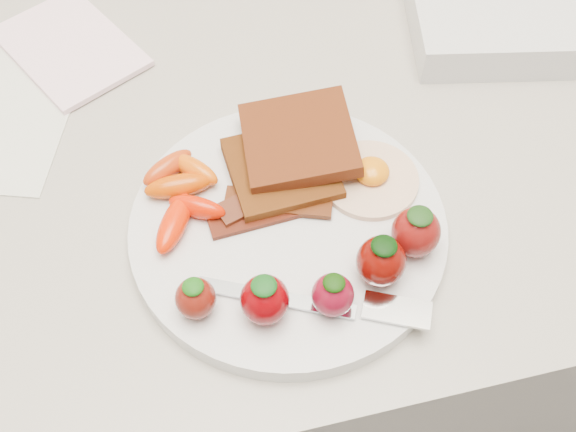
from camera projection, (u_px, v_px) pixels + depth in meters
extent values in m
cube|color=gray|center=(274.00, 327.00, 1.07)|extent=(2.00, 0.60, 0.90)
cylinder|color=silver|center=(288.00, 229.00, 0.62)|extent=(0.27, 0.27, 0.02)
cube|color=#381D07|center=(282.00, 170.00, 0.63)|extent=(0.09, 0.09, 0.01)
cube|color=#411E0D|center=(299.00, 140.00, 0.63)|extent=(0.11, 0.10, 0.02)
cylinder|color=#F5EACE|center=(370.00, 180.00, 0.63)|extent=(0.09, 0.09, 0.01)
ellipsoid|color=orange|center=(372.00, 171.00, 0.63)|extent=(0.03, 0.03, 0.02)
cube|color=black|center=(262.00, 215.00, 0.61)|extent=(0.09, 0.03, 0.00)
cube|color=black|center=(278.00, 202.00, 0.62)|extent=(0.09, 0.05, 0.00)
cube|color=#330B05|center=(267.00, 194.00, 0.62)|extent=(0.09, 0.05, 0.00)
ellipsoid|color=#C14000|center=(179.00, 186.00, 0.62)|extent=(0.06, 0.02, 0.02)
ellipsoid|color=red|center=(197.00, 207.00, 0.61)|extent=(0.05, 0.04, 0.02)
ellipsoid|color=red|center=(174.00, 223.00, 0.60)|extent=(0.05, 0.06, 0.02)
ellipsoid|color=#E25806|center=(194.00, 169.00, 0.63)|extent=(0.05, 0.05, 0.02)
ellipsoid|color=#B8360C|center=(168.00, 168.00, 0.63)|extent=(0.05, 0.04, 0.02)
ellipsoid|color=#65140B|center=(196.00, 298.00, 0.55)|extent=(0.03, 0.03, 0.04)
ellipsoid|color=#134D0C|center=(193.00, 287.00, 0.53)|extent=(0.02, 0.02, 0.01)
ellipsoid|color=#680004|center=(265.00, 300.00, 0.54)|extent=(0.04, 0.04, 0.04)
ellipsoid|color=#0D3F0F|center=(264.00, 286.00, 0.53)|extent=(0.02, 0.02, 0.01)
ellipsoid|color=maroon|center=(333.00, 295.00, 0.55)|extent=(0.03, 0.03, 0.04)
ellipsoid|color=black|center=(334.00, 283.00, 0.53)|extent=(0.02, 0.02, 0.01)
ellipsoid|color=#570703|center=(381.00, 261.00, 0.56)|extent=(0.04, 0.04, 0.04)
ellipsoid|color=black|center=(384.00, 246.00, 0.54)|extent=(0.02, 0.02, 0.01)
ellipsoid|color=maroon|center=(416.00, 232.00, 0.58)|extent=(0.04, 0.04, 0.04)
ellipsoid|color=#15350E|center=(420.00, 216.00, 0.56)|extent=(0.02, 0.02, 0.01)
cube|color=silver|center=(276.00, 298.00, 0.57)|extent=(0.12, 0.07, 0.00)
cube|color=silver|center=(397.00, 310.00, 0.56)|extent=(0.06, 0.04, 0.00)
cube|color=#FCCEDD|center=(69.00, 47.00, 0.75)|extent=(0.17, 0.19, 0.01)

